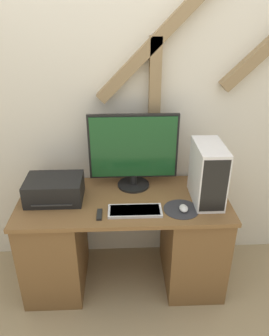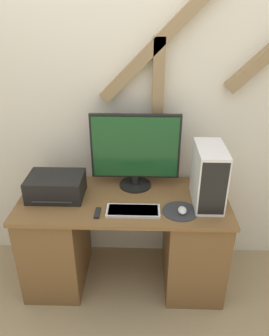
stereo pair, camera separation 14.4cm
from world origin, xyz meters
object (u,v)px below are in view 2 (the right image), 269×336
at_px(keyboard, 133,211).
at_px(computer_tower, 209,176).
at_px(monitor, 135,150).
at_px(printer, 56,186).
at_px(remote_control, 98,213).
at_px(mouse, 182,210).

distance_m(keyboard, computer_tower, 0.55).
height_order(keyboard, computer_tower, computer_tower).
bearing_deg(monitor, printer, -163.15).
height_order(keyboard, remote_control, keyboard).
relative_size(monitor, keyboard, 1.80).
height_order(computer_tower, printer, computer_tower).
height_order(mouse, remote_control, mouse).
xyz_separation_m(monitor, printer, (-0.56, -0.17, -0.21)).
xyz_separation_m(mouse, printer, (-0.88, 0.19, 0.06)).
bearing_deg(computer_tower, keyboard, -164.92).
distance_m(mouse, printer, 0.90).
height_order(computer_tower, remote_control, computer_tower).
xyz_separation_m(monitor, keyboard, (-0.00, -0.35, -0.28)).
height_order(monitor, keyboard, monitor).
bearing_deg(mouse, computer_tower, 37.54).
distance_m(mouse, computer_tower, 0.29).
height_order(monitor, remote_control, monitor).
bearing_deg(printer, mouse, -11.99).
xyz_separation_m(computer_tower, remote_control, (-0.73, -0.16, -0.20)).
bearing_deg(remote_control, computer_tower, 12.63).
xyz_separation_m(monitor, computer_tower, (0.50, -0.22, -0.09)).
distance_m(monitor, computer_tower, 0.55).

